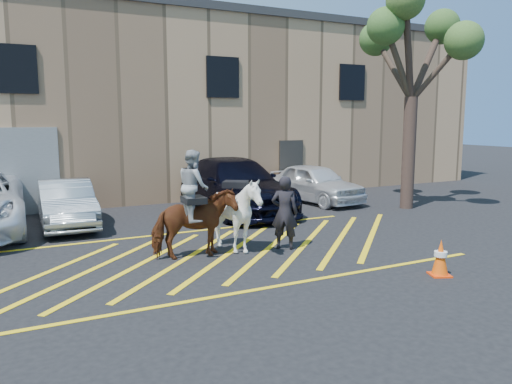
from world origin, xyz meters
name	(u,v)px	position (x,y,z in m)	size (l,w,h in m)	color
ground	(224,250)	(0.00, 0.00, 0.00)	(90.00, 90.00, 0.00)	black
car_silver_sedan	(66,203)	(-2.98, 4.50, 0.66)	(1.41, 4.03, 1.33)	#989FA6
car_blue_suv	(235,185)	(2.35, 4.52, 0.87)	(2.45, 6.02, 1.75)	black
car_white_suv	(315,183)	(5.74, 4.80, 0.71)	(1.68, 4.17, 1.42)	white
handler	(285,213)	(1.35, -0.51, 0.88)	(0.64, 0.42, 1.75)	black
warehouse	(114,105)	(-0.01, 11.99, 3.65)	(32.42, 10.20, 7.30)	tan
hatching_zone	(229,253)	(0.00, -0.30, 0.01)	(12.60, 5.12, 0.01)	yellow
mounted_bay	(194,215)	(-0.84, -0.30, 0.98)	(1.87, 0.93, 2.42)	brown
saddled_white	(236,214)	(0.21, -0.22, 0.90)	(2.10, 2.14, 1.78)	white
traffic_cone	(440,258)	(3.05, -3.70, 0.37)	(0.50, 0.50, 0.73)	#F93A0A
tree	(414,39)	(7.86, 2.28, 5.69)	(3.99, 4.37, 7.31)	#443129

